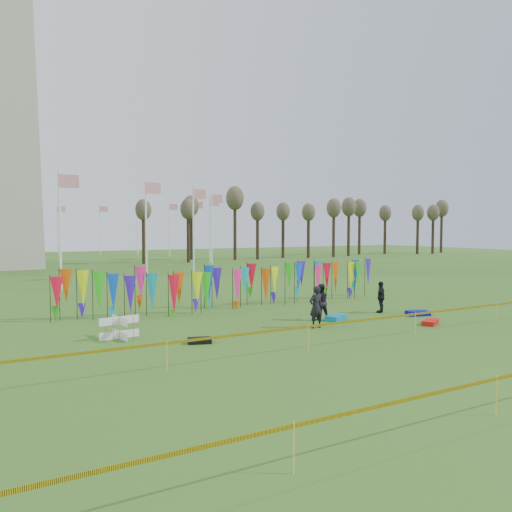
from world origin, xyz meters
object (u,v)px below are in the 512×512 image
kite_bag_blue (418,313)px  person_right (381,297)px  kite_bag_black (199,341)px  person_mid (321,302)px  kite_bag_turquoise (336,317)px  kite_bag_red (430,322)px  person_left (316,307)px  box_kite (120,328)px

kite_bag_blue → person_right: bearing=123.4°
kite_bag_black → person_mid: bearing=13.3°
kite_bag_turquoise → kite_bag_red: bearing=-44.4°
person_left → kite_bag_turquoise: 2.24m
kite_bag_turquoise → kite_bag_red: kite_bag_turquoise is taller
kite_bag_turquoise → kite_bag_blue: bearing=-13.3°
person_mid → kite_bag_blue: person_mid is taller
box_kite → kite_bag_turquoise: size_ratio=0.75×
person_mid → kite_bag_turquoise: bearing=167.7°
person_right → kite_bag_blue: (0.96, -1.46, -0.66)m
person_mid → kite_bag_blue: size_ratio=1.53×
person_mid → kite_bag_black: 6.74m
kite_bag_black → kite_bag_red: bearing=-9.1°
person_right → kite_bag_turquoise: 3.25m
person_mid → person_right: person_mid is taller
kite_bag_turquoise → person_left: bearing=-151.5°
person_left → person_mid: bearing=-132.1°
kite_bag_turquoise → kite_bag_blue: 4.23m
person_mid → kite_bag_black: bearing=29.7°
person_right → kite_bag_blue: bearing=94.1°
kite_bag_turquoise → kite_bag_red: (2.87, -2.81, -0.02)m
person_right → kite_bag_red: (-0.28, -3.30, -0.67)m
kite_bag_blue → person_left: bearing=-179.7°
kite_bag_turquoise → person_mid: bearing=151.3°
person_mid → person_right: 3.77m
kite_bag_blue → kite_bag_red: (-1.24, -1.84, -0.01)m
box_kite → kite_bag_black: size_ratio=1.04×
box_kite → kite_bag_red: bearing=-16.6°
person_mid → kite_bag_red: 4.75m
person_right → kite_bag_red: size_ratio=1.42×
box_kite → kite_bag_blue: size_ratio=0.81×
person_mid → kite_bag_black: (-6.52, -1.54, -0.72)m
person_right → kite_bag_blue: person_right is taller
person_left → person_mid: 1.83m
person_right → kite_bag_turquoise: (-3.15, -0.49, -0.66)m
kite_bag_blue → kite_bag_black: (-11.25, -0.23, -0.02)m
person_left → kite_bag_black: 5.35m
kite_bag_turquoise → kite_bag_black: size_ratio=1.38×
kite_bag_blue → kite_bag_black: size_ratio=1.28×
box_kite → kite_bag_turquoise: bearing=-5.2°
box_kite → kite_bag_red: 12.88m
person_left → person_right: (5.00, 1.49, -0.10)m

